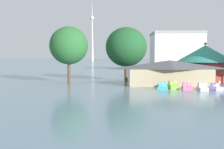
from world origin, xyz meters
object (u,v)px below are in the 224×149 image
Objects in this scene: background_building_block at (176,51)px; shoreline_tree_tall_left at (69,46)px; pedal_boat_cyan at (163,87)px; pedal_boat_lime at (173,86)px; pedal_boat_lavender at (216,87)px; distant_broadcast_tower at (92,28)px; shoreline_tree_mid at (126,47)px; pedal_boat_white at (202,87)px; green_roof_pavilion at (205,60)px; boathouse at (170,72)px; pedal_boat_pink at (187,87)px.

shoreline_tree_tall_left is at bearing -121.62° from background_building_block.
pedal_boat_cyan is 0.12× the size of background_building_block.
pedal_boat_lime is 67.41m from background_building_block.
distant_broadcast_tower is (-56.76, 372.51, 49.80)m from pedal_boat_lavender.
shoreline_tree_mid is 0.61× the size of background_building_block.
pedal_boat_white is 19.07m from green_roof_pavilion.
pedal_boat_lime is at bearing -124.75° from green_roof_pavilion.
pedal_boat_lime is 5.56m from boathouse.
distant_broadcast_tower reaches higher than pedal_boat_lime.
distant_broadcast_tower reaches higher than background_building_block.
shoreline_tree_tall_left is 66.64m from background_building_block.
background_building_block is 314.54m from distant_broadcast_tower.
green_roof_pavilion is at bearing -80.33° from distant_broadcast_tower.
green_roof_pavilion is 0.11× the size of distant_broadcast_tower.
background_building_block is at bearing 179.98° from pedal_boat_cyan.
background_building_block is (7.76, 67.57, 7.50)m from pedal_boat_lavender.
pedal_boat_lavender is at bearing -47.56° from shoreline_tree_mid.
pedal_boat_white is (2.32, -0.93, 0.00)m from pedal_boat_pink.
background_building_block reaches higher than pedal_boat_cyan.
pedal_boat_lavender is at bearing -21.72° from shoreline_tree_tall_left.
distant_broadcast_tower is at bearing 172.66° from pedal_boat_lavender.
shoreline_tree_tall_left is (-27.18, 10.83, 7.59)m from pedal_boat_lavender.
pedal_boat_lime is 5.10m from pedal_boat_white.
green_roof_pavilion reaches higher than pedal_boat_lime.
pedal_boat_cyan is 0.99× the size of pedal_boat_lavender.
background_building_block reaches higher than green_roof_pavilion.
shoreline_tree_tall_left is at bearing -85.32° from distant_broadcast_tower.
pedal_boat_white is (4.57, -2.26, -0.04)m from pedal_boat_lime.
green_roof_pavilion is 50.35m from background_building_block.
shoreline_tree_mid reaches higher than shoreline_tree_tall_left.
pedal_boat_lavender is (6.89, -2.20, -0.04)m from pedal_boat_lime.
boathouse reaches higher than pedal_boat_pink.
pedal_boat_cyan is 2.68m from pedal_boat_lime.
shoreline_tree_mid is (-5.89, 15.72, 7.47)m from pedal_boat_cyan.
pedal_boat_white is 0.14× the size of background_building_block.
distant_broadcast_tower is at bearing 101.95° from background_building_block.
pedal_boat_white is 0.16× the size of boathouse.
pedal_boat_cyan is 0.94× the size of pedal_boat_pink.
distant_broadcast_tower reaches higher than pedal_boat_cyan.
pedal_boat_lime is 376.95m from distant_broadcast_tower.
pedal_boat_cyan is 0.02× the size of distant_broadcast_tower.
pedal_boat_lime is 0.22× the size of green_roof_pavilion.
shoreline_tree_tall_left is (-20.73, 3.51, 5.44)m from boathouse.
pedal_boat_lime is at bearing -94.90° from boathouse.
pedal_boat_cyan is 22.26m from shoreline_tree_tall_left.
boathouse is 371.70m from distant_broadcast_tower.
shoreline_tree_tall_left is at bearing -105.52° from pedal_boat_cyan.
boathouse is at bearing -156.26° from pedal_boat_pink.
distant_broadcast_tower reaches higher than shoreline_tree_mid.
pedal_boat_lavender is 380.08m from distant_broadcast_tower.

